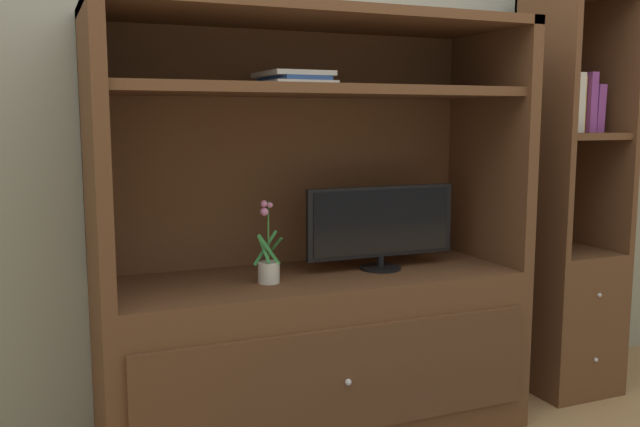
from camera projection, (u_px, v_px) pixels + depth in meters
painted_rear_wall at (284, 87)px, 2.93m from camera, size 6.00×0.10×2.80m
media_console at (314, 308)px, 2.74m from camera, size 1.67×0.62×1.66m
tv_monitor at (381, 225)px, 2.78m from camera, size 0.65×0.17×0.34m
potted_plant at (268, 265)px, 2.57m from camera, size 0.11×0.14×0.31m
magazine_stack at (292, 79)px, 2.57m from camera, size 0.25×0.35×0.05m
bookshelf_tall at (566, 258)px, 3.21m from camera, size 0.39×0.42×1.84m
upright_book_row at (571, 105)px, 3.10m from camera, size 0.24×0.18×0.27m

